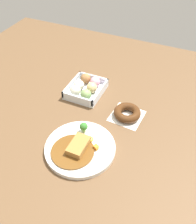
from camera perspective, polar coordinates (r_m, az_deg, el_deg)
The scene contains 4 objects.
ground_plane at distance 1.06m, azimuth -6.63°, elevation -1.89°, with size 1.60×1.60×0.00m, color brown.
curry_plate at distance 0.95m, azimuth -4.19°, elevation -8.05°, with size 0.26×0.26×0.06m.
donut_box at distance 1.18m, azimuth -2.83°, elevation 5.49°, with size 0.18×0.16×0.06m.
chocolate_ring_donut at distance 1.07m, azimuth 6.64°, elevation -0.22°, with size 0.14×0.14×0.04m.
Camera 1 is at (0.63, 0.41, 0.75)m, focal length 40.22 mm.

